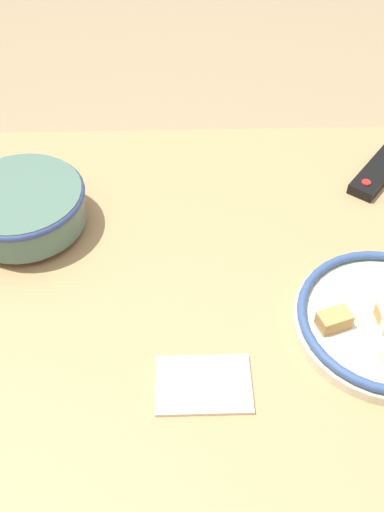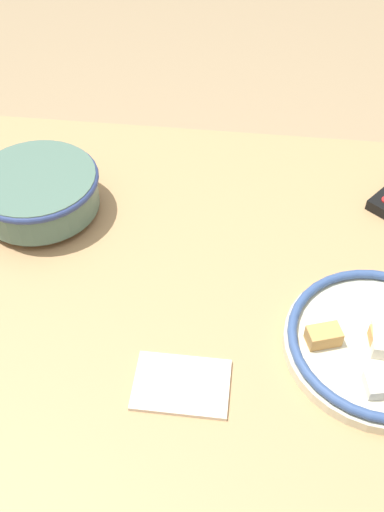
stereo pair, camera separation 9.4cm
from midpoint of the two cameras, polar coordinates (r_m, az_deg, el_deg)
The scene contains 5 objects.
ground_plane at distance 1.57m, azimuth 0.60°, elevation -19.35°, with size 8.00×8.00×0.00m, color #9E8460.
dining_table at distance 1.03m, azimuth 0.87°, elevation -4.78°, with size 1.47×0.81×0.71m.
noodle_bowl at distance 1.06m, azimuth -12.04°, elevation 5.98°, with size 0.22×0.22×0.08m.
food_plate at distance 0.92m, azimuth 20.18°, elevation -7.99°, with size 0.27×0.27×0.04m.
folded_napkin at distance 0.84m, azimuth 2.26°, elevation -12.32°, with size 0.13×0.09×0.01m.
Camera 2 is at (0.11, -0.64, 1.44)m, focal length 42.00 mm.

